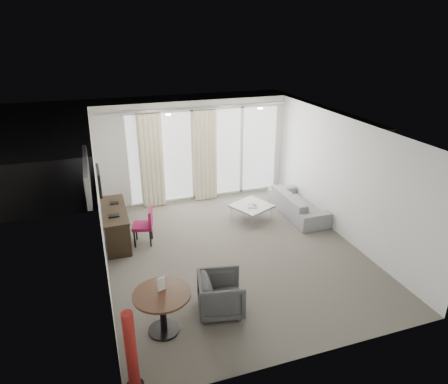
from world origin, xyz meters
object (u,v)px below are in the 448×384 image
object	(u,v)px
rattan_chair_b	(232,162)
tub_armchair	(221,294)
red_lamp	(131,351)
coffee_table	(252,212)
sofa	(298,204)
rattan_chair_a	(204,166)
desk	(116,225)
round_table	(163,312)
desk_chair	(143,226)

from	to	relation	value
rattan_chair_b	tub_armchair	bearing A→B (deg)	-103.06
red_lamp	coffee_table	size ratio (longest dim) A/B	1.44
red_lamp	sofa	xyz separation A→B (m)	(4.45, 3.88, -0.31)
rattan_chair_b	rattan_chair_a	bearing A→B (deg)	-158.20
desk	round_table	xyz separation A→B (m)	(0.44, -3.08, -0.03)
coffee_table	sofa	distance (m)	1.19
coffee_table	rattan_chair_b	xyz separation A→B (m)	(0.66, 3.21, 0.19)
round_table	sofa	bearing A→B (deg)	37.54
round_table	red_lamp	bearing A→B (deg)	-121.80
round_table	coffee_table	xyz separation A→B (m)	(2.72, 3.11, -0.16)
coffee_table	sofa	size ratio (longest dim) A/B	0.43
rattan_chair_a	desk	bearing A→B (deg)	-117.28
tub_armchair	sofa	distance (m)	4.08
red_lamp	rattan_chair_b	xyz separation A→B (m)	(3.93, 7.21, -0.22)
rattan_chair_a	rattan_chair_b	bearing A→B (deg)	29.53
red_lamp	desk_chair	bearing A→B (deg)	80.08
coffee_table	round_table	bearing A→B (deg)	-131.16
red_lamp	rattan_chair_a	size ratio (longest dim) A/B	1.36
desk_chair	rattan_chair_a	world-z (taller)	rattan_chair_a
coffee_table	desk	bearing A→B (deg)	-179.46
desk	round_table	bearing A→B (deg)	-81.87
tub_armchair	sofa	world-z (taller)	tub_armchair
desk	red_lamp	world-z (taller)	red_lamp
sofa	rattan_chair_a	distance (m)	3.44
round_table	rattan_chair_a	distance (m)	6.54
sofa	tub_armchair	bearing A→B (deg)	134.14
desk	round_table	world-z (taller)	desk
desk_chair	desk	bearing A→B (deg)	164.61
desk	desk_chair	xyz separation A→B (m)	(0.53, -0.29, 0.03)
round_table	red_lamp	xyz separation A→B (m)	(-0.55, -0.89, 0.24)
sofa	red_lamp	bearing A→B (deg)	131.12
desk_chair	red_lamp	xyz separation A→B (m)	(-0.64, -3.67, 0.19)
desk	rattan_chair_a	world-z (taller)	rattan_chair_a
red_lamp	rattan_chair_a	world-z (taller)	red_lamp
desk	sofa	size ratio (longest dim) A/B	0.83
desk	tub_armchair	bearing A→B (deg)	-64.29
desk	sofa	distance (m)	4.34
desk_chair	red_lamp	bearing A→B (deg)	-86.37
red_lamp	rattan_chair_b	bearing A→B (deg)	61.40
desk_chair	tub_armchair	bearing A→B (deg)	-58.01
desk_chair	sofa	world-z (taller)	desk_chair
tub_armchair	rattan_chair_a	distance (m)	6.10
coffee_table	rattan_chair_b	bearing A→B (deg)	78.36
coffee_table	rattan_chair_b	distance (m)	3.28
sofa	rattan_chair_b	xyz separation A→B (m)	(-0.52, 3.33, 0.09)
desk_chair	rattan_chair_a	distance (m)	4.02
tub_armchair	sofa	xyz separation A→B (m)	(2.93, 2.84, -0.05)
sofa	rattan_chair_b	world-z (taller)	rattan_chair_b
desk_chair	coffee_table	size ratio (longest dim) A/B	0.98
coffee_table	rattan_chair_b	size ratio (longest dim) A/B	1.10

